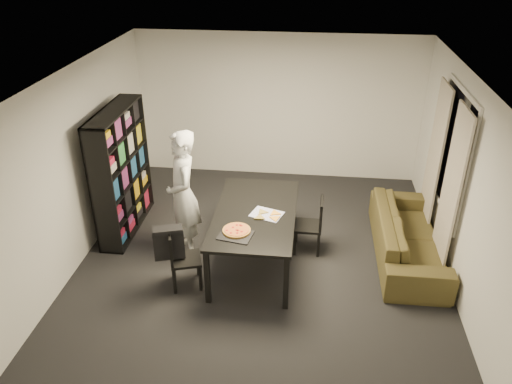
# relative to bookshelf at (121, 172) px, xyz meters

# --- Properties ---
(room) EXTENTS (5.01, 5.51, 2.61)m
(room) POSITION_rel_bookshelf_xyz_m (2.16, -0.60, 0.35)
(room) COLOR black
(room) RESTS_ON ground
(window_pane) EXTENTS (0.02, 1.40, 1.60)m
(window_pane) POSITION_rel_bookshelf_xyz_m (4.64, -0.00, 0.55)
(window_pane) COLOR black
(window_pane) RESTS_ON room
(window_frame) EXTENTS (0.03, 1.52, 1.72)m
(window_frame) POSITION_rel_bookshelf_xyz_m (4.64, -0.00, 0.55)
(window_frame) COLOR white
(window_frame) RESTS_ON room
(curtain_left) EXTENTS (0.03, 0.70, 2.25)m
(curtain_left) POSITION_rel_bookshelf_xyz_m (4.56, -0.52, 0.20)
(curtain_left) COLOR #BCB2A1
(curtain_left) RESTS_ON room
(curtain_right) EXTENTS (0.03, 0.70, 2.25)m
(curtain_right) POSITION_rel_bookshelf_xyz_m (4.56, 0.52, 0.20)
(curtain_right) COLOR #BCB2A1
(curtain_right) RESTS_ON room
(bookshelf) EXTENTS (0.35, 1.50, 1.90)m
(bookshelf) POSITION_rel_bookshelf_xyz_m (0.00, 0.00, 0.00)
(bookshelf) COLOR black
(bookshelf) RESTS_ON room
(dining_table) EXTENTS (1.07, 1.92, 0.80)m
(dining_table) POSITION_rel_bookshelf_xyz_m (2.07, -0.69, -0.22)
(dining_table) COLOR black
(dining_table) RESTS_ON room
(chair_left) EXTENTS (0.48, 0.48, 0.82)m
(chair_left) POSITION_rel_bookshelf_xyz_m (1.17, -1.30, -0.48)
(chair_left) COLOR black
(chair_left) RESTS_ON room
(chair_right) EXTENTS (0.39, 0.39, 0.83)m
(chair_right) POSITION_rel_bookshelf_xyz_m (2.86, -0.30, -0.48)
(chair_right) COLOR black
(chair_right) RESTS_ON room
(draped_jacket) EXTENTS (0.39, 0.26, 0.45)m
(draped_jacket) POSITION_rel_bookshelf_xyz_m (1.06, -1.34, -0.27)
(draped_jacket) COLOR black
(draped_jacket) RESTS_ON chair_left
(person) EXTENTS (0.67, 0.79, 1.83)m
(person) POSITION_rel_bookshelf_xyz_m (1.06, -0.53, -0.03)
(person) COLOR silver
(person) RESTS_ON room
(baking_tray) EXTENTS (0.45, 0.39, 0.01)m
(baking_tray) POSITION_rel_bookshelf_xyz_m (1.90, -1.28, -0.14)
(baking_tray) COLOR black
(baking_tray) RESTS_ON dining_table
(pepperoni_pizza) EXTENTS (0.35, 0.35, 0.03)m
(pepperoni_pizza) POSITION_rel_bookshelf_xyz_m (1.90, -1.20, -0.12)
(pepperoni_pizza) COLOR #B07933
(pepperoni_pizza) RESTS_ON dining_table
(kitchen_towel) EXTENTS (0.47, 0.41, 0.01)m
(kitchen_towel) POSITION_rel_bookshelf_xyz_m (2.23, -0.73, -0.14)
(kitchen_towel) COLOR white
(kitchen_towel) RESTS_ON dining_table
(pizza_slices) EXTENTS (0.41, 0.36, 0.01)m
(pizza_slices) POSITION_rel_bookshelf_xyz_m (2.25, -0.77, -0.13)
(pizza_slices) COLOR #D67D42
(pizza_slices) RESTS_ON dining_table
(sofa) EXTENTS (0.86, 2.19, 0.64)m
(sofa) POSITION_rel_bookshelf_xyz_m (4.18, -0.29, -0.63)
(sofa) COLOR #42431A
(sofa) RESTS_ON room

